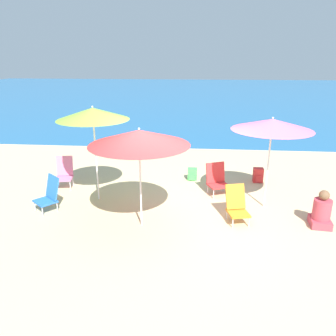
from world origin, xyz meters
The scene contains 12 objects.
ground_plane centered at (0.00, 0.00, 0.00)m, with size 60.00×60.00×0.00m, color #D1BA89.
sea_water centered at (0.00, 25.83, 0.00)m, with size 60.00×40.00×0.01m.
beach_umbrella_lime centered at (-1.88, 0.96, 2.09)m, with size 1.65×1.65×2.27m.
beach_umbrella_pink centered at (2.07, 0.91, 1.93)m, with size 1.75×1.75×2.09m.
beach_umbrella_red centered at (-0.62, -0.24, 1.86)m, with size 1.96×1.96×2.05m.
beach_chair_red centered at (0.99, 1.57, 0.41)m, with size 0.64×0.63×0.79m.
beach_chair_blue centered at (-2.81, 0.30, 0.39)m, with size 0.67×0.67×0.79m.
beach_chair_pink centered at (-3.00, 1.67, 0.42)m, with size 0.50×0.56×0.83m.
beach_chair_orange centered at (1.34, 0.15, 0.37)m, with size 0.53×0.64×0.76m.
person_seated_near centered at (3.04, 0.07, 0.31)m, with size 0.44×0.50×0.79m.
backpack_green centered at (0.37, 2.50, 0.17)m, with size 0.26×0.22×0.34m.
backpack_red centered at (2.19, 2.49, 0.20)m, with size 0.26×0.22×0.41m.
Camera 1 is at (0.47, -6.21, 3.31)m, focal length 35.00 mm.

